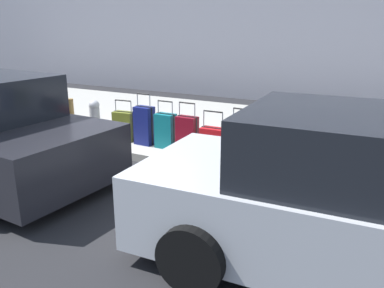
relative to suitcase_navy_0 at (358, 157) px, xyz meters
The scene contains 14 objects.
ground_plane 4.09m from the suitcase_navy_0, ahead, with size 40.00×40.00×0.00m, color black.
sidewalk_curb 4.50m from the suitcase_navy_0, 26.09° to the right, with size 18.00×5.00×0.14m, color #9E9B93.
suitcase_navy_0 is the anchor object (origin of this frame).
suitcase_olive_1 0.56m from the suitcase_navy_0, ahead, with size 0.50×0.24×0.95m.
suitcase_silver_2 1.15m from the suitcase_navy_0, ahead, with size 0.48×0.23×0.94m.
suitcase_black_3 1.73m from the suitcase_navy_0, ahead, with size 0.49×0.26×0.89m.
suitcase_red_4 2.28m from the suitcase_navy_0, ahead, with size 0.41×0.23×0.80m.
suitcase_maroon_5 2.78m from the suitcase_navy_0, ahead, with size 0.37×0.22×0.90m.
suitcase_teal_6 3.25m from the suitcase_navy_0, ahead, with size 0.36×0.23×0.87m.
suitcase_navy_7 3.72m from the suitcase_navy_0, ahead, with size 0.36×0.25×0.97m.
suitcase_olive_8 4.20m from the suitcase_navy_0, ahead, with size 0.42×0.25×0.80m.
fire_hydrant 4.88m from the suitcase_navy_0, ahead, with size 0.39×0.21×0.74m.
bollard_post 5.36m from the suitcase_navy_0, ahead, with size 0.12×0.12×0.75m, color brown.
parked_car_silver_0 2.25m from the suitcase_navy_0, 97.74° to the left, with size 4.44×2.12×1.58m.
Camera 1 is at (-4.47, 5.35, 2.31)m, focal length 37.30 mm.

